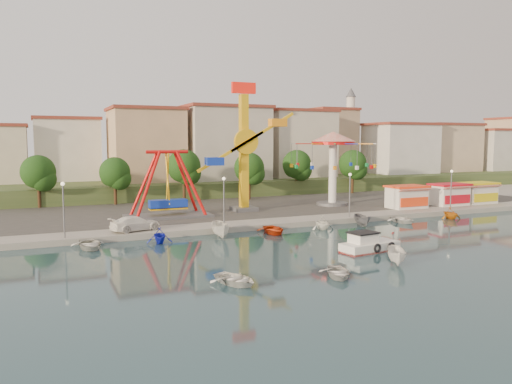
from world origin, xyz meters
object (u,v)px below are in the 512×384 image
skiff (397,256)px  wave_swinger (333,152)px  kamikaze_tower (248,151)px  cabin_motorboat (368,246)px  rowboat_a (235,279)px  pirate_ship_ride (168,185)px  van (135,223)px

skiff → wave_swinger: bearing=100.0°
kamikaze_tower → cabin_motorboat: size_ratio=2.89×
cabin_motorboat → rowboat_a: cabin_motorboat is taller
kamikaze_tower → wave_swinger: size_ratio=1.42×
pirate_ship_ride → van: size_ratio=1.95×
pirate_ship_ride → cabin_motorboat: bearing=-61.9°
wave_swinger → kamikaze_tower: bearing=-177.8°
wave_swinger → rowboat_a: 39.96m
pirate_ship_ride → cabin_motorboat: 26.25m
wave_swinger → pirate_ship_ride: bearing=-176.4°
pirate_ship_ride → kamikaze_tower: bearing=5.3°
cabin_motorboat → van: bearing=130.8°
pirate_ship_ride → wave_swinger: 24.35m
skiff → van: 26.05m
pirate_ship_ride → rowboat_a: size_ratio=2.79×
cabin_motorboat → skiff: (-0.80, -4.77, 0.17)m
pirate_ship_ride → cabin_motorboat: size_ratio=1.75×
rowboat_a → van: (-3.08, 19.94, 0.97)m
kamikaze_tower → cabin_motorboat: bearing=-86.6°
wave_swinger → van: (-29.28, -9.20, -6.85)m
kamikaze_tower → rowboat_a: kamikaze_tower is taller
van → skiff: bearing=-157.4°
van → pirate_ship_ride: bearing=-51.7°
kamikaze_tower → skiff: kamikaze_tower is taller
skiff → kamikaze_tower: bearing=124.5°
kamikaze_tower → cabin_motorboat: (1.42, -23.92, -7.83)m
cabin_motorboat → skiff: bearing=-107.7°
wave_swinger → rowboat_a: wave_swinger is taller
kamikaze_tower → van: size_ratio=3.21×
cabin_motorboat → van: van is taller
wave_swinger → van: wave_swinger is taller
wave_swinger → skiff: (-12.59, -29.19, -7.51)m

